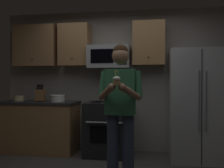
% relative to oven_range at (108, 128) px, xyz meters
% --- Properties ---
extents(wall_back, '(4.40, 0.10, 2.60)m').
position_rel_oven_range_xyz_m(wall_back, '(0.15, 0.39, 0.84)').
color(wall_back, gray).
rests_on(wall_back, ground).
extents(oven_range, '(0.76, 0.70, 0.93)m').
position_rel_oven_range_xyz_m(oven_range, '(0.00, 0.00, 0.00)').
color(oven_range, black).
rests_on(oven_range, ground).
extents(microwave, '(0.74, 0.41, 0.40)m').
position_rel_oven_range_xyz_m(microwave, '(0.00, 0.12, 1.26)').
color(microwave, '#9EA0A5').
extents(refrigerator, '(0.90, 0.75, 1.80)m').
position_rel_oven_range_xyz_m(refrigerator, '(1.50, -0.04, 0.44)').
color(refrigerator, '#B7BABF').
rests_on(refrigerator, ground).
extents(cabinet_row_upper, '(2.78, 0.36, 0.76)m').
position_rel_oven_range_xyz_m(cabinet_row_upper, '(-0.57, 0.17, 1.49)').
color(cabinet_row_upper, '#9E7247').
extents(counter_left, '(1.44, 0.66, 0.92)m').
position_rel_oven_range_xyz_m(counter_left, '(-1.30, 0.02, 0.00)').
color(counter_left, '#9E7247').
rests_on(counter_left, ground).
extents(knife_block, '(0.16, 0.15, 0.32)m').
position_rel_oven_range_xyz_m(knife_block, '(-1.24, -0.03, 0.58)').
color(knife_block, brown).
rests_on(knife_block, counter_left).
extents(bowl_large_white, '(0.26, 0.26, 0.12)m').
position_rel_oven_range_xyz_m(bowl_large_white, '(-0.92, -0.02, 0.52)').
color(bowl_large_white, white).
rests_on(bowl_large_white, counter_left).
extents(bowl_small_colored, '(0.20, 0.20, 0.09)m').
position_rel_oven_range_xyz_m(bowl_small_colored, '(-1.71, 0.06, 0.51)').
color(bowl_small_colored, beige).
rests_on(bowl_small_colored, counter_left).
extents(person, '(0.60, 0.48, 1.76)m').
position_rel_oven_range_xyz_m(person, '(0.37, -1.16, 0.53)').
color(person, '#383F59').
rests_on(person, ground).
extents(cupcake, '(0.09, 0.09, 0.17)m').
position_rel_oven_range_xyz_m(cupcake, '(0.37, -1.49, 0.83)').
color(cupcake, '#A87F56').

